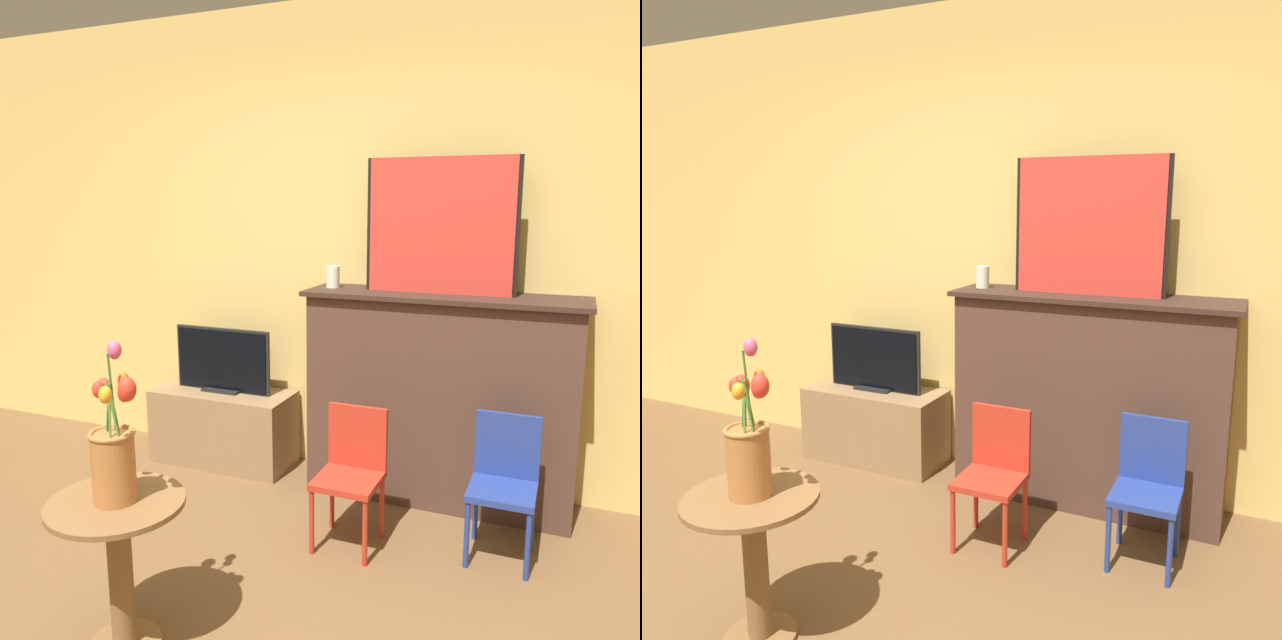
# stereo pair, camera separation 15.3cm
# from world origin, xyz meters

# --- Properties ---
(wall_back) EXTENTS (8.00, 0.06, 2.70)m
(wall_back) POSITION_xyz_m (0.00, 2.13, 1.35)
(wall_back) COLOR #E0BC66
(wall_back) RESTS_ON ground
(fireplace_mantel) EXTENTS (1.45, 0.41, 1.13)m
(fireplace_mantel) POSITION_xyz_m (0.52, 1.91, 0.58)
(fireplace_mantel) COLOR #4C3328
(fireplace_mantel) RESTS_ON ground
(painting) EXTENTS (0.78, 0.03, 0.69)m
(painting) POSITION_xyz_m (0.49, 1.92, 1.48)
(painting) COLOR black
(painting) RESTS_ON fireplace_mantel
(mantel_candle) EXTENTS (0.07, 0.07, 0.12)m
(mantel_candle) POSITION_xyz_m (-0.10, 1.91, 1.19)
(mantel_candle) COLOR silver
(mantel_candle) RESTS_ON fireplace_mantel
(tv_stand) EXTENTS (0.86, 0.38, 0.46)m
(tv_stand) POSITION_xyz_m (-0.81, 1.89, 0.23)
(tv_stand) COLOR olive
(tv_stand) RESTS_ON ground
(tv_monitor) EXTENTS (0.63, 0.12, 0.39)m
(tv_monitor) POSITION_xyz_m (-0.81, 1.90, 0.64)
(tv_monitor) COLOR black
(tv_monitor) RESTS_ON tv_stand
(chair_red) EXTENTS (0.29, 0.29, 0.65)m
(chair_red) POSITION_xyz_m (0.23, 1.31, 0.37)
(chair_red) COLOR #B22D1E
(chair_red) RESTS_ON ground
(chair_blue) EXTENTS (0.29, 0.29, 0.65)m
(chair_blue) POSITION_xyz_m (0.91, 1.47, 0.37)
(chair_blue) COLOR navy
(chair_blue) RESTS_ON ground
(side_table) EXTENTS (0.48, 0.48, 0.58)m
(side_table) POSITION_xyz_m (-0.28, 0.31, 0.37)
(side_table) COLOR brown
(side_table) RESTS_ON ground
(vase_tulips) EXTENTS (0.23, 0.19, 0.56)m
(vase_tulips) POSITION_xyz_m (-0.28, 0.31, 0.76)
(vase_tulips) COLOR #AD6B38
(vase_tulips) RESTS_ON side_table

